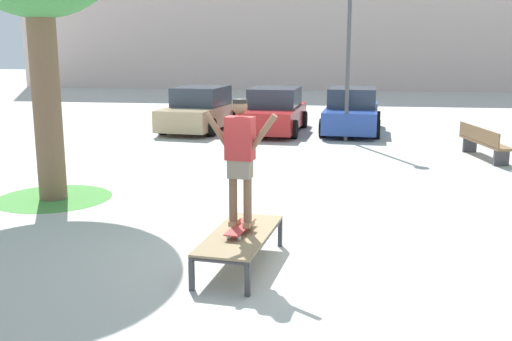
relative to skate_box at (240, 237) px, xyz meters
name	(u,v)px	position (x,y,z in m)	size (l,w,h in m)	color
ground_plane	(281,256)	(0.51, 0.44, -0.41)	(120.00, 120.00, 0.00)	#B7B5AD
skate_box	(240,237)	(0.00, 0.00, 0.00)	(0.96, 1.97, 0.46)	#38383D
skateboard	(240,227)	(0.00, 0.02, 0.12)	(0.32, 0.82, 0.09)	#B23333
skater	(240,154)	(0.00, 0.02, 1.12)	(1.00, 0.33, 1.69)	brown
grass_patch_near_left	(54,198)	(-4.19, 3.04, -0.41)	(2.22, 2.22, 0.01)	#47893D
car_tan	(201,110)	(-3.53, 12.65, 0.28)	(2.30, 4.38, 1.50)	tan
car_red	(274,112)	(-0.93, 12.51, 0.28)	(2.10, 4.29, 1.50)	red
car_blue	(352,112)	(1.67, 12.90, 0.28)	(2.11, 4.30, 1.50)	#28479E
park_bench	(483,142)	(4.99, 8.48, 0.03)	(0.89, 2.44, 0.83)	brown
light_post	(350,13)	(1.47, 10.86, 3.41)	(0.36, 0.36, 5.83)	#4C4C51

